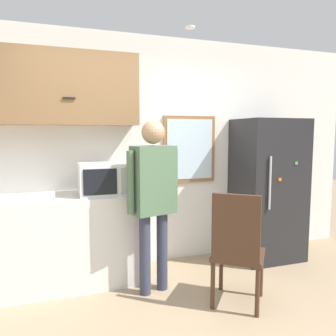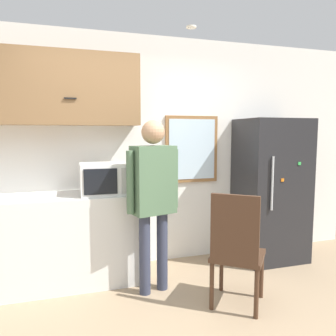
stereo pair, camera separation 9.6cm
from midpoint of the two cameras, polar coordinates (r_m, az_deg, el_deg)
back_wall at (r=3.89m, az=-6.75°, el=2.77°), size 6.00×0.06×2.70m
counter at (r=3.65m, az=-23.05°, el=-12.01°), size 2.18×0.62×0.94m
upper_cabinets at (r=3.63m, az=-23.95°, el=12.74°), size 2.18×0.38×0.74m
microwave at (r=3.45m, az=-12.21°, el=-1.91°), size 0.46×0.39×0.32m
person at (r=3.18m, az=-3.43°, el=-3.72°), size 0.54×0.32×1.70m
refrigerator at (r=4.28m, az=16.33°, el=-3.58°), size 0.78×0.67×1.74m
chair at (r=3.05m, az=11.05°, el=-13.23°), size 0.63×0.63×1.06m
window at (r=4.06m, az=3.06°, el=3.29°), size 0.67×0.05×0.82m
ceiling_light at (r=3.74m, az=3.04°, el=23.29°), size 0.11×0.11×0.01m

